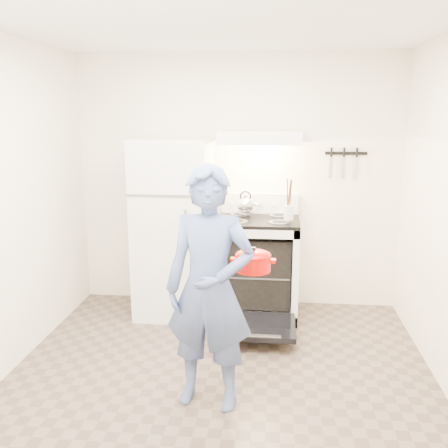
{
  "coord_description": "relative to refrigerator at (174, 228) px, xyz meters",
  "views": [
    {
      "loc": [
        0.39,
        -3.14,
        1.94
      ],
      "look_at": [
        -0.05,
        1.0,
        1.0
      ],
      "focal_mm": 40.0,
      "sensor_mm": 36.0,
      "label": 1
    }
  ],
  "objects": [
    {
      "name": "floor",
      "position": [
        0.58,
        -1.45,
        -0.85
      ],
      "size": [
        3.6,
        3.6,
        0.0
      ],
      "primitive_type": "plane",
      "color": "brown",
      "rests_on": "ground"
    },
    {
      "name": "back_wall",
      "position": [
        0.58,
        0.35,
        0.4
      ],
      "size": [
        3.2,
        0.02,
        2.5
      ],
      "primitive_type": "cube",
      "color": "white",
      "rests_on": "ground"
    },
    {
      "name": "refrigerator",
      "position": [
        0.0,
        0.0,
        0.0
      ],
      "size": [
        0.7,
        0.7,
        1.7
      ],
      "primitive_type": "cube",
      "color": "silver",
      "rests_on": "floor"
    },
    {
      "name": "stove_body",
      "position": [
        0.81,
        0.02,
        -0.39
      ],
      "size": [
        0.76,
        0.65,
        0.92
      ],
      "primitive_type": "cube",
      "color": "silver",
      "rests_on": "floor"
    },
    {
      "name": "cooktop",
      "position": [
        0.81,
        0.02,
        0.09
      ],
      "size": [
        0.76,
        0.65,
        0.03
      ],
      "primitive_type": "cube",
      "color": "black",
      "rests_on": "stove_body"
    },
    {
      "name": "backsplash",
      "position": [
        0.81,
        0.31,
        0.2
      ],
      "size": [
        0.76,
        0.07,
        0.2
      ],
      "primitive_type": "cube",
      "color": "silver",
      "rests_on": "cooktop"
    },
    {
      "name": "oven_door",
      "position": [
        0.81,
        -0.57,
        -0.72
      ],
      "size": [
        0.7,
        0.54,
        0.04
      ],
      "primitive_type": "cube",
      "color": "black",
      "rests_on": "floor"
    },
    {
      "name": "oven_rack",
      "position": [
        0.81,
        0.02,
        -0.41
      ],
      "size": [
        0.6,
        0.52,
        0.01
      ],
      "primitive_type": "cube",
      "color": "slate",
      "rests_on": "stove_body"
    },
    {
      "name": "range_hood",
      "position": [
        0.81,
        0.1,
        0.86
      ],
      "size": [
        0.76,
        0.5,
        0.12
      ],
      "primitive_type": "cube",
      "color": "silver",
      "rests_on": "back_wall"
    },
    {
      "name": "knife_strip",
      "position": [
        1.63,
        0.33,
        0.7
      ],
      "size": [
        0.4,
        0.02,
        0.03
      ],
      "primitive_type": "cube",
      "color": "black",
      "rests_on": "back_wall"
    },
    {
      "name": "pizza_stone",
      "position": [
        0.8,
        0.08,
        -0.4
      ],
      "size": [
        0.31,
        0.31,
        0.02
      ],
      "primitive_type": "cylinder",
      "color": "#967A57",
      "rests_on": "oven_rack"
    },
    {
      "name": "tea_kettle",
      "position": [
        0.68,
        0.12,
        0.22
      ],
      "size": [
        0.2,
        0.17,
        0.25
      ],
      "primitive_type": null,
      "color": "#B5B5BA",
      "rests_on": "cooktop"
    },
    {
      "name": "utensil_jar",
      "position": [
        1.09,
        -0.11,
        0.2
      ],
      "size": [
        0.11,
        0.11,
        0.13
      ],
      "primitive_type": "cylinder",
      "rotation": [
        0.0,
        0.0,
        0.28
      ],
      "color": "silver",
      "rests_on": "cooktop"
    },
    {
      "name": "person",
      "position": [
        0.55,
        -1.55,
        -0.04
      ],
      "size": [
        0.64,
        0.47,
        1.62
      ],
      "primitive_type": "imported",
      "rotation": [
        0.0,
        0.0,
        -0.14
      ],
      "color": "#3E477F",
      "rests_on": "floor"
    },
    {
      "name": "dutch_oven",
      "position": [
        0.82,
        -1.19,
        0.04
      ],
      "size": [
        0.32,
        0.25,
        0.22
      ],
      "primitive_type": null,
      "color": "#C00600",
      "rests_on": "person"
    }
  ]
}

